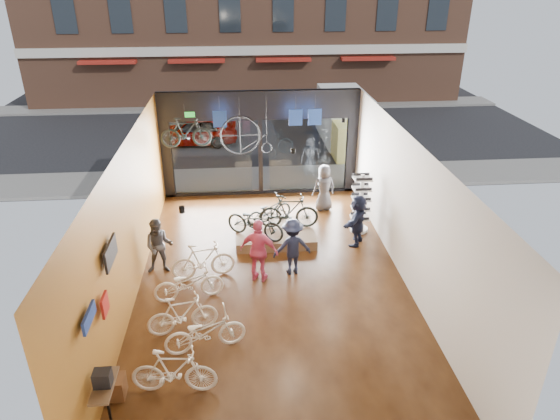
{
  "coord_description": "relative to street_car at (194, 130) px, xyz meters",
  "views": [
    {
      "loc": [
        -0.75,
        -11.04,
        7.49
      ],
      "look_at": [
        0.31,
        1.4,
        1.47
      ],
      "focal_mm": 32.0,
      "sensor_mm": 36.0,
      "label": 1
    }
  ],
  "objects": [
    {
      "name": "box_truck",
      "position": [
        7.11,
        -1.0,
        0.49
      ],
      "size": [
        1.98,
        5.95,
        2.35
      ],
      "primitive_type": null,
      "color": "silver",
      "rests_on": "street_road"
    },
    {
      "name": "ground_plane",
      "position": [
        2.84,
        -12.0,
        -0.7
      ],
      "size": [
        7.0,
        12.0,
        0.04
      ],
      "primitive_type": "cube",
      "color": "black",
      "rests_on": "ground"
    },
    {
      "name": "sunglasses_rack",
      "position": [
        5.79,
        -9.27,
        0.27
      ],
      "size": [
        0.6,
        0.51,
        1.91
      ],
      "primitive_type": null,
      "rotation": [
        0.0,
        0.0,
        -0.09
      ],
      "color": "white",
      "rests_on": "ground_plane"
    },
    {
      "name": "floor_bike_2",
      "position": [
        1.21,
        -14.41,
        -0.22
      ],
      "size": [
        1.86,
        0.99,
        0.93
      ],
      "primitive_type": "imported",
      "rotation": [
        0.0,
        0.0,
        1.79
      ],
      "color": "beige",
      "rests_on": "ground_plane"
    },
    {
      "name": "display_bike_left",
      "position": [
        2.48,
        -9.96,
        0.11
      ],
      "size": [
        1.93,
        1.54,
        0.98
      ],
      "primitive_type": "imported",
      "rotation": [
        0.0,
        0.0,
        1.01
      ],
      "color": "black",
      "rests_on": "display_platform"
    },
    {
      "name": "jersey_mid",
      "position": [
        4.01,
        -6.8,
        2.37
      ],
      "size": [
        0.45,
        0.03,
        0.55
      ],
      "primitive_type": "cube",
      "color": "#1E3F99",
      "rests_on": "ceiling"
    },
    {
      "name": "sidewalk_far",
      "position": [
        2.84,
        7.0,
        -0.62
      ],
      "size": [
        30.0,
        2.0,
        0.12
      ],
      "primitive_type": "cube",
      "color": "slate",
      "rests_on": "ground"
    },
    {
      "name": "customer_2",
      "position": [
        2.51,
        -11.8,
        0.2
      ],
      "size": [
        1.13,
        0.8,
        1.77
      ],
      "primitive_type": "imported",
      "rotation": [
        0.0,
        0.0,
        2.75
      ],
      "color": "#CC4C72",
      "rests_on": "ground_plane"
    },
    {
      "name": "customer_5",
      "position": [
        5.52,
        -10.08,
        0.11
      ],
      "size": [
        1.13,
        1.52,
        1.59
      ],
      "primitive_type": "imported",
      "rotation": [
        0.0,
        0.0,
        4.2
      ],
      "color": "#161C33",
      "rests_on": "ground_plane"
    },
    {
      "name": "storefront",
      "position": [
        2.84,
        -6.0,
        1.22
      ],
      "size": [
        7.0,
        0.26,
        3.8
      ],
      "primitive_type": null,
      "color": "black",
      "rests_on": "ground"
    },
    {
      "name": "jersey_right",
      "position": [
        4.66,
        -6.8,
        2.37
      ],
      "size": [
        0.45,
        0.03,
        0.55
      ],
      "primitive_type": "cube",
      "color": "#1E3F99",
      "rests_on": "ceiling"
    },
    {
      "name": "floor_bike_3",
      "position": [
        0.67,
        -13.78,
        -0.2
      ],
      "size": [
        1.66,
        0.78,
        0.96
      ],
      "primitive_type": "imported",
      "rotation": [
        0.0,
        0.0,
        1.78
      ],
      "color": "beige",
      "rests_on": "ground_plane"
    },
    {
      "name": "floor_bike_4",
      "position": [
        0.71,
        -12.5,
        -0.23
      ],
      "size": [
        1.81,
        0.91,
        0.91
      ],
      "primitive_type": "imported",
      "rotation": [
        0.0,
        0.0,
        1.76
      ],
      "color": "beige",
      "rests_on": "ground_plane"
    },
    {
      "name": "wall_left",
      "position": [
        -0.68,
        -12.0,
        1.22
      ],
      "size": [
        0.04,
        12.0,
        3.8
      ],
      "primitive_type": "cube",
      "color": "#A67921",
      "rests_on": "ground"
    },
    {
      "name": "floor_bike_1",
      "position": [
        0.68,
        -15.58,
        -0.18
      ],
      "size": [
        1.72,
        0.62,
        1.01
      ],
      "primitive_type": "imported",
      "rotation": [
        0.0,
        0.0,
        1.48
      ],
      "color": "beige",
      "rests_on": "ground_plane"
    },
    {
      "name": "display_platform",
      "position": [
        3.09,
        -9.54,
        -0.53
      ],
      "size": [
        2.4,
        1.8,
        0.3
      ],
      "primitive_type": "cube",
      "color": "brown",
      "rests_on": "ground_plane"
    },
    {
      "name": "customer_4",
      "position": [
        4.92,
        -7.63,
        0.13
      ],
      "size": [
        0.88,
        0.66,
        1.63
      ],
      "primitive_type": "imported",
      "rotation": [
        0.0,
        0.0,
        3.33
      ],
      "color": "#3F3F44",
      "rests_on": "ground_plane"
    },
    {
      "name": "penny_farthing",
      "position": [
        2.42,
        -7.04,
        1.82
      ],
      "size": [
        1.66,
        0.06,
        1.33
      ],
      "primitive_type": null,
      "color": "black",
      "rests_on": "ceiling"
    },
    {
      "name": "jersey_left",
      "position": [
        1.49,
        -6.8,
        2.37
      ],
      "size": [
        0.45,
        0.03,
        0.55
      ],
      "primitive_type": "cube",
      "color": "#1E3F99",
      "rests_on": "ceiling"
    },
    {
      "name": "street_road",
      "position": [
        2.84,
        3.0,
        -0.69
      ],
      "size": [
        30.0,
        18.0,
        0.02
      ],
      "primitive_type": "cube",
      "color": "black",
      "rests_on": "ground"
    },
    {
      "name": "hung_bike",
      "position": [
        0.45,
        -7.8,
        2.24
      ],
      "size": [
        1.61,
        0.57,
        0.95
      ],
      "primitive_type": "imported",
      "rotation": [
        0.0,
        0.0,
        1.65
      ],
      "color": "black",
      "rests_on": "ceiling"
    },
    {
      "name": "wall_right",
      "position": [
        6.36,
        -12.0,
        1.22
      ],
      "size": [
        0.04,
        12.0,
        3.8
      ],
      "primitive_type": "cube",
      "color": "beige",
      "rests_on": "ground"
    },
    {
      "name": "ceiling",
      "position": [
        2.84,
        -12.0,
        3.14
      ],
      "size": [
        7.0,
        12.0,
        0.04
      ],
      "primitive_type": "cube",
      "color": "black",
      "rests_on": "ground"
    },
    {
      "name": "customer_3",
      "position": [
        3.41,
        -11.5,
        0.12
      ],
      "size": [
        1.12,
        0.75,
        1.61
      ],
      "primitive_type": "imported",
      "rotation": [
        0.0,
        0.0,
        3.3
      ],
      "color": "#161C33",
      "rests_on": "ground_plane"
    },
    {
      "name": "floor_bike_5",
      "position": [
        1.02,
        -11.54,
        -0.17
      ],
      "size": [
        1.76,
        0.78,
        1.02
      ],
      "primitive_type": "imported",
      "rotation": [
        0.0,
        0.0,
        1.75
      ],
      "color": "beige",
      "rests_on": "ground_plane"
    },
    {
      "name": "street_car",
      "position": [
        0.0,
        0.0,
        0.0
      ],
      "size": [
        4.02,
        1.62,
        1.37
      ],
      "primitive_type": "imported",
      "rotation": [
        0.0,
        0.0,
        -1.57
      ],
      "color": "gray",
      "rests_on": "street_road"
    },
    {
      "name": "wall_merch",
      "position": [
        -0.54,
        -15.5,
        0.62
      ],
      "size": [
        0.4,
        2.4,
        2.6
      ],
      "primitive_type": null,
      "color": "navy",
      "rests_on": "wall_left"
    },
    {
      "name": "sidewalk_near",
      "position": [
        2.84,
        -4.8,
        -0.62
      ],
      "size": [
        30.0,
        2.4,
        0.12
      ],
      "primitive_type": "cube",
      "color": "slate",
      "rests_on": "ground"
    },
    {
      "name": "exit_sign",
      "position": [
        0.44,
        -6.12,
        2.37
      ],
      "size": [
        0.35,
        0.06,
        0.18
      ],
      "primitive_type": "cube",
      "color": "#198C26",
      "rests_on": "storefront"
    },
    {
      "name": "customer_1",
      "position": [
        -0.16,
        -11.15,
        0.1
      ],
      "size": [
        0.79,
        0.62,
        1.58
      ],
      "primitive_type": "imported",
      "rotation": [
        0.0,
        0.0,
        0.03
      ],
      "color": "#3F3F44",
      "rests_on": "ground_plane"
    },
    {
      "name": "display_bike_mid",
      "position": [
        3.53,
        -9.44,
        0.16
      ],
      "size": [
        1.84,
        0.61,
        1.09
      ],
      "primitive_type": "imported",
      "rotation": [
        0.0,
        0.0,
        1.51
      ],
      "color": "black",
      "rests_on": "display_platform"
    },
    {
      "name": "display_bike_right",
      "position": [
        2.95,
        -9.08,
        0.04
      ],
      "size": [
        1.69,
        1.32,
        0.86
      ],
      "primitive_type": "imported",
      "rotation": [
        0.0,
        0.0,
        2.11
      ],
      "color": "black",
      "rests_on": "display_platform"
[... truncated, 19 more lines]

